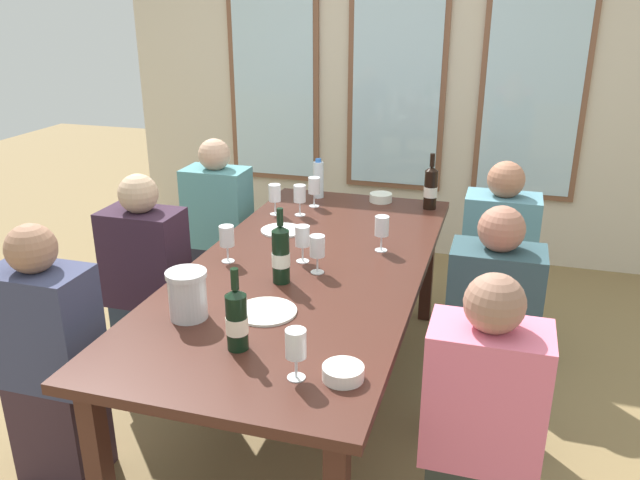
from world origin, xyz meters
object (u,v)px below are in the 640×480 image
object	(u,v)px
tasting_bowl_1	(343,373)
seated_person_4	(51,363)
wine_glass_6	(227,237)
tasting_bowl_0	(381,198)
seated_person_3	(490,336)
wine_bottle_1	(431,188)
wine_bottle_0	(281,254)
white_plate_0	(266,311)
white_plate_1	(282,230)
wine_glass_4	(296,346)
seated_person_2	(148,288)
wine_glass_3	(303,238)
seated_person_5	(480,436)
wine_glass_0	(300,194)
seated_person_1	(497,268)
metal_pitcher	(188,294)
dining_table	(308,278)
wine_glass_1	(382,227)
wine_glass_2	(317,248)
wine_glass_7	(314,187)
wine_glass_5	(275,194)
seated_person_0	(219,232)
water_bottle	(318,179)
wine_bottle_2	(237,319)

from	to	relation	value
tasting_bowl_1	seated_person_4	distance (m)	1.25
wine_glass_6	tasting_bowl_0	bearing A→B (deg)	66.11
seated_person_3	wine_bottle_1	bearing A→B (deg)	111.40
wine_bottle_0	white_plate_0	bearing A→B (deg)	-82.32
white_plate_1	wine_glass_4	distance (m)	1.38
white_plate_1	seated_person_2	distance (m)	0.74
wine_glass_3	seated_person_5	xyz separation A→B (m)	(0.87, -0.77, -0.33)
wine_glass_6	seated_person_5	world-z (taller)	seated_person_5
wine_glass_0	seated_person_1	bearing A→B (deg)	3.17
wine_glass_6	seated_person_4	bearing A→B (deg)	-123.82
metal_pitcher	tasting_bowl_1	size ratio (longest dim) A/B	1.40
wine_glass_3	wine_glass_6	size ratio (longest dim) A/B	1.00
white_plate_1	wine_glass_4	size ratio (longest dim) A/B	1.27
white_plate_1	seated_person_3	size ratio (longest dim) A/B	0.20
seated_person_4	dining_table	bearing A→B (deg)	42.36
wine_glass_1	wine_glass_0	bearing A→B (deg)	143.77
wine_glass_1	wine_glass_2	bearing A→B (deg)	-122.92
wine_glass_7	seated_person_5	world-z (taller)	seated_person_5
seated_person_5	dining_table	bearing A→B (deg)	138.47
wine_bottle_1	wine_glass_4	size ratio (longest dim) A/B	1.86
wine_bottle_1	wine_glass_6	bearing A→B (deg)	-126.67
wine_glass_5	seated_person_1	world-z (taller)	seated_person_1
white_plate_1	seated_person_4	bearing A→B (deg)	-116.26
seated_person_2	seated_person_5	size ratio (longest dim) A/B	1.00
wine_glass_5	seated_person_5	xyz separation A→B (m)	(1.23, -1.38, -0.33)
white_plate_1	seated_person_4	distance (m)	1.30
seated_person_0	tasting_bowl_1	bearing A→B (deg)	-53.73
dining_table	seated_person_2	world-z (taller)	seated_person_2
seated_person_2	wine_glass_6	bearing A→B (deg)	-4.98
wine_glass_2	seated_person_4	xyz separation A→B (m)	(-0.90, -0.69, -0.33)
wine_glass_6	seated_person_4	distance (m)	0.90
tasting_bowl_1	wine_glass_4	xyz separation A→B (m)	(-0.15, -0.04, 0.09)
dining_table	tasting_bowl_1	xyz separation A→B (m)	(0.39, -0.85, 0.09)
tasting_bowl_1	seated_person_3	xyz separation A→B (m)	(0.44, 0.81, -0.24)
white_plate_1	water_bottle	xyz separation A→B (m)	(0.01, 0.64, 0.11)
tasting_bowl_0	wine_glass_2	size ratio (longest dim) A/B	0.77
wine_bottle_0	wine_glass_7	world-z (taller)	wine_bottle_0
wine_glass_7	white_plate_0	bearing A→B (deg)	-80.94
wine_bottle_1	seated_person_2	xyz separation A→B (m)	(-1.25, -1.02, -0.34)
wine_glass_4	seated_person_0	world-z (taller)	seated_person_0
metal_pitcher	wine_glass_5	size ratio (longest dim) A/B	1.09
dining_table	seated_person_4	distance (m)	1.13
white_plate_1	wine_glass_1	world-z (taller)	wine_glass_1
wine_bottle_0	wine_glass_4	xyz separation A→B (m)	(0.30, -0.68, -0.01)
white_plate_1	seated_person_5	world-z (taller)	seated_person_5
wine_glass_5	seated_person_4	size ratio (longest dim) A/B	0.16
seated_person_2	wine_glass_1	bearing A→B (deg)	14.76
wine_bottle_2	seated_person_4	xyz separation A→B (m)	(-0.82, 0.01, -0.33)
tasting_bowl_1	seated_person_5	xyz separation A→B (m)	(0.44, 0.12, -0.24)
dining_table	water_bottle	world-z (taller)	water_bottle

